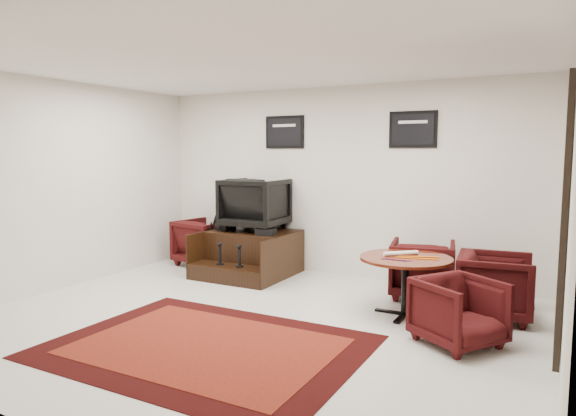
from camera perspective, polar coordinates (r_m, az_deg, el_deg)
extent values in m
plane|color=silver|center=(5.74, -4.39, -12.49)|extent=(6.00, 6.00, 0.00)
cube|color=silver|center=(7.68, 5.62, 2.91)|extent=(6.00, 0.02, 2.80)
cube|color=silver|center=(3.63, -26.36, -1.43)|extent=(6.00, 0.02, 2.80)
cube|color=silver|center=(7.51, -24.18, 2.32)|extent=(0.02, 5.00, 2.80)
cube|color=silver|center=(4.60, 28.79, -0.06)|extent=(0.02, 5.00, 2.80)
cube|color=white|center=(5.52, -4.64, 16.20)|extent=(6.00, 5.00, 0.02)
cube|color=black|center=(5.31, 28.35, -0.38)|extent=(0.05, 1.90, 2.30)
cube|color=black|center=(5.31, 28.24, -0.38)|extent=(0.02, 1.72, 2.12)
cube|color=black|center=(5.31, 28.30, -0.38)|extent=(0.03, 0.05, 2.12)
cube|color=black|center=(8.04, -0.37, 8.43)|extent=(0.66, 0.03, 0.50)
cube|color=black|center=(8.02, -0.43, 8.44)|extent=(0.58, 0.01, 0.42)
cube|color=silver|center=(8.03, -0.45, 9.15)|extent=(0.40, 0.00, 0.04)
cube|color=black|center=(7.30, 13.71, 8.48)|extent=(0.66, 0.03, 0.50)
cube|color=black|center=(7.28, 13.68, 8.49)|extent=(0.58, 0.01, 0.42)
cube|color=silver|center=(7.28, 13.69, 9.27)|extent=(0.40, 0.00, 0.04)
cube|color=black|center=(5.10, -9.06, -14.96)|extent=(2.90, 2.17, 0.01)
cube|color=#5C110D|center=(5.10, -9.07, -14.89)|extent=(2.38, 1.66, 0.01)
cube|color=black|center=(7.89, -3.82, -4.86)|extent=(1.26, 0.93, 0.65)
cube|color=black|center=(7.40, -6.50, -7.29)|extent=(1.26, 0.37, 0.23)
cube|color=black|center=(8.08, -8.29, -4.64)|extent=(0.02, 1.30, 0.65)
cube|color=black|center=(7.42, -0.47, -5.55)|extent=(0.02, 1.30, 0.65)
cylinder|color=black|center=(7.46, -7.58, -6.19)|extent=(0.11, 0.11, 0.02)
cylinder|color=black|center=(7.44, -7.59, -5.21)|extent=(0.04, 0.04, 0.24)
sphere|color=black|center=(7.41, -7.61, -4.04)|extent=(0.07, 0.07, 0.07)
cylinder|color=black|center=(7.28, -5.42, -6.49)|extent=(0.11, 0.11, 0.02)
cylinder|color=black|center=(7.25, -5.43, -5.48)|extent=(0.04, 0.04, 0.24)
sphere|color=black|center=(7.22, -5.44, -4.28)|extent=(0.07, 0.07, 0.07)
imported|color=black|center=(7.82, -3.66, 0.74)|extent=(0.90, 0.85, 0.89)
cube|color=black|center=(8.01, -7.32, -2.00)|extent=(0.10, 0.27, 0.10)
cube|color=black|center=(7.94, -6.61, -2.07)|extent=(0.10, 0.27, 0.10)
cube|color=black|center=(7.38, -2.50, -2.69)|extent=(0.29, 0.23, 0.09)
imported|color=black|center=(8.52, -9.18, -3.50)|extent=(0.91, 0.87, 0.83)
cylinder|color=#4C180A|center=(5.92, 12.96, -5.48)|extent=(1.03, 1.03, 0.03)
cylinder|color=black|center=(6.00, 12.89, -8.44)|extent=(0.08, 0.08, 0.61)
cube|color=black|center=(6.09, 12.81, -11.41)|extent=(0.69, 0.06, 0.03)
cube|color=black|center=(6.09, 12.81, -11.41)|extent=(0.06, 0.69, 0.03)
imported|color=black|center=(6.79, 14.71, -6.24)|extent=(0.90, 0.86, 0.80)
imported|color=black|center=(6.20, 22.04, -7.70)|extent=(0.80, 0.84, 0.80)
imported|color=black|center=(5.24, 18.47, -10.55)|extent=(0.93, 0.94, 0.71)
cylinder|color=white|center=(5.99, 12.43, -4.93)|extent=(0.34, 0.32, 0.05)
cylinder|color=orange|center=(5.85, 14.12, -5.45)|extent=(0.44, 0.11, 0.01)
cylinder|color=orange|center=(5.94, 14.36, -5.27)|extent=(0.43, 0.17, 0.01)
cylinder|color=#4C1933|center=(5.76, 10.80, -5.55)|extent=(0.08, 0.07, 0.01)
cylinder|color=#4C1933|center=(5.75, 11.37, -5.60)|extent=(0.08, 0.07, 0.01)
cylinder|color=#4C1933|center=(5.73, 11.95, -5.65)|extent=(0.08, 0.07, 0.01)
cylinder|color=#4C1933|center=(5.71, 12.53, -5.69)|extent=(0.08, 0.07, 0.01)
cylinder|color=#4C1933|center=(5.70, 13.11, -5.74)|extent=(0.08, 0.07, 0.01)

